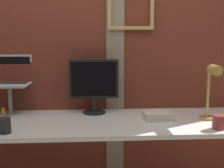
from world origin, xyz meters
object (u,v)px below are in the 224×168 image
laptop (12,76)px  coffee_mug (219,122)px  desk_lamp (212,86)px  pen_cup (5,125)px  monitor (94,82)px

laptop → coffee_mug: size_ratio=2.50×
laptop → coffee_mug: laptop is taller
desk_lamp → pen_cup: bearing=-172.1°
monitor → laptop: 0.66m
desk_lamp → pen_cup: size_ratio=2.47×
desk_lamp → pen_cup: 1.40m
pen_cup → laptop: bearing=100.4°
laptop → monitor: bearing=-6.4°
laptop → pen_cup: (0.10, -0.54, -0.24)m
laptop → coffee_mug: 1.57m
monitor → desk_lamp: size_ratio=1.05×
laptop → pen_cup: bearing=-79.6°
coffee_mug → laptop: bearing=159.8°
monitor → laptop: laptop is taller
pen_cup → coffee_mug: size_ratio=1.35×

